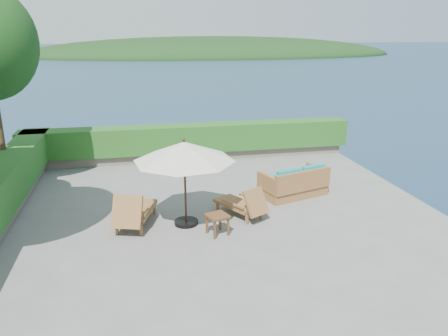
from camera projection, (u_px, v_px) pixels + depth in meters
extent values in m
plane|color=gray|center=(219.00, 217.00, 11.65)|extent=(12.00, 12.00, 0.00)
cube|color=#4F463E|center=(219.00, 268.00, 12.11)|extent=(12.00, 12.00, 3.00)
plane|color=#162644|center=(219.00, 313.00, 12.55)|extent=(600.00, 600.00, 0.00)
ellipsoid|color=black|center=(213.00, 55.00, 148.21)|extent=(126.00, 57.60, 12.60)
cube|color=#6C6556|center=(192.00, 155.00, 16.83)|extent=(12.00, 0.60, 0.36)
cube|color=#154A16|center=(191.00, 138.00, 16.63)|extent=(12.40, 0.90, 1.00)
cylinder|color=black|center=(186.00, 222.00, 11.19)|extent=(0.74, 0.74, 0.10)
cylinder|color=#331C12|center=(185.00, 184.00, 10.88)|extent=(0.07, 0.07, 2.18)
cone|color=beige|center=(184.00, 151.00, 10.63)|extent=(3.05, 3.05, 0.48)
sphere|color=#331C12|center=(184.00, 140.00, 10.54)|extent=(0.09, 0.09, 0.08)
cube|color=brown|center=(117.00, 229.00, 10.60)|extent=(0.08, 0.08, 0.28)
cube|color=brown|center=(141.00, 230.00, 10.54)|extent=(0.08, 0.08, 0.28)
cube|color=brown|center=(133.00, 208.00, 11.83)|extent=(0.08, 0.08, 0.28)
cube|color=brown|center=(154.00, 209.00, 11.77)|extent=(0.08, 0.08, 0.28)
cube|color=brown|center=(137.00, 210.00, 11.23)|extent=(1.09, 1.55, 0.10)
cube|color=brown|center=(127.00, 212.00, 10.37)|extent=(0.82, 0.64, 0.76)
cube|color=brown|center=(120.00, 207.00, 11.01)|extent=(0.33, 0.90, 0.05)
cube|color=brown|center=(149.00, 208.00, 10.95)|extent=(0.33, 0.90, 0.05)
cube|color=brown|center=(247.00, 220.00, 11.15)|extent=(0.08, 0.08, 0.25)
cube|color=brown|center=(261.00, 214.00, 11.49)|extent=(0.08, 0.08, 0.25)
cube|color=brown|center=(218.00, 207.00, 11.97)|extent=(0.08, 0.08, 0.25)
cube|color=brown|center=(232.00, 202.00, 12.31)|extent=(0.08, 0.08, 0.25)
cube|color=brown|center=(237.00, 204.00, 11.75)|extent=(1.17, 1.39, 0.09)
cube|color=brown|center=(256.00, 202.00, 11.16)|extent=(0.75, 0.67, 0.67)
cube|color=brown|center=(233.00, 204.00, 11.37)|extent=(0.46, 0.73, 0.05)
cube|color=brown|center=(250.00, 198.00, 11.78)|extent=(0.46, 0.73, 0.05)
cube|color=brown|center=(215.00, 230.00, 10.33)|extent=(0.06, 0.06, 0.46)
cube|color=brown|center=(228.00, 227.00, 10.52)|extent=(0.06, 0.06, 0.46)
cube|color=brown|center=(207.00, 224.00, 10.64)|extent=(0.06, 0.06, 0.46)
cube|color=brown|center=(220.00, 221.00, 10.82)|extent=(0.06, 0.06, 0.46)
cube|color=brown|center=(217.00, 216.00, 10.50)|extent=(0.62, 0.62, 0.05)
cube|color=brown|center=(293.00, 188.00, 13.12)|extent=(2.13, 1.50, 0.43)
cube|color=brown|center=(303.00, 181.00, 12.63)|extent=(1.89, 0.72, 0.59)
cube|color=brown|center=(268.00, 183.00, 12.60)|extent=(0.41, 0.96, 0.48)
cube|color=brown|center=(317.00, 174.00, 13.45)|extent=(0.41, 0.96, 0.48)
cube|color=teal|center=(280.00, 181.00, 12.86)|extent=(1.03, 0.99, 0.19)
cube|color=teal|center=(304.00, 176.00, 13.28)|extent=(1.03, 0.99, 0.19)
cube|color=teal|center=(289.00, 176.00, 12.46)|extent=(0.76, 0.37, 0.39)
cube|color=teal|center=(313.00, 172.00, 12.88)|extent=(0.76, 0.37, 0.39)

